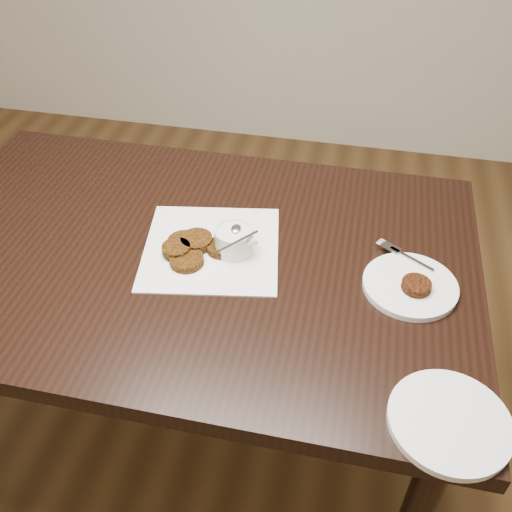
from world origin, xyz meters
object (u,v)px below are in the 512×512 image
at_px(sauce_ramekin, 234,229).
at_px(plate_with_patty, 411,283).
at_px(table, 197,357).
at_px(napkin, 211,248).
at_px(plate_empty, 449,422).

xyz_separation_m(sauce_ramekin, plate_with_patty, (0.37, -0.03, -0.05)).
bearing_deg(sauce_ramekin, plate_with_patty, -5.22).
height_order(table, napkin, napkin).
bearing_deg(napkin, plate_empty, -34.72).
height_order(napkin, sauce_ramekin, sauce_ramekin).
relative_size(napkin, sauce_ramekin, 2.48).
bearing_deg(plate_with_patty, plate_empty, -78.15).
bearing_deg(plate_empty, napkin, 145.28).
relative_size(table, plate_with_patty, 6.65).
distance_m(table, plate_with_patty, 0.62).
relative_size(sauce_ramekin, plate_with_patty, 0.62).
xyz_separation_m(sauce_ramekin, plate_empty, (0.44, -0.34, -0.06)).
bearing_deg(table, napkin, 12.80).
xyz_separation_m(napkin, sauce_ramekin, (0.05, -0.00, 0.06)).
bearing_deg(sauce_ramekin, table, -173.31).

